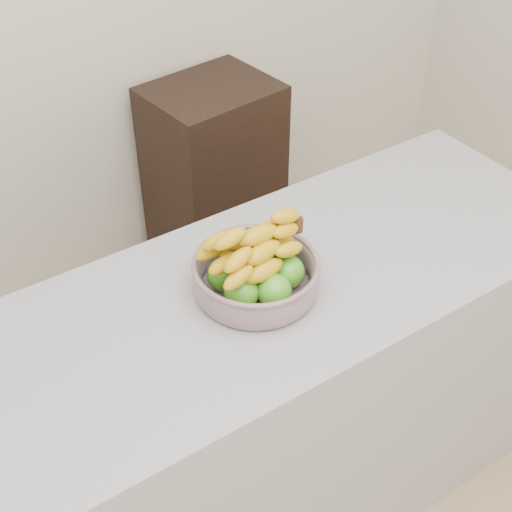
{
  "coord_description": "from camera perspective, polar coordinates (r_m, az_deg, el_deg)",
  "views": [
    {
      "loc": [
        -0.55,
        -0.28,
        1.99
      ],
      "look_at": [
        0.12,
        0.72,
        1.0
      ],
      "focal_mm": 50.0,
      "sensor_mm": 36.0,
      "label": 1
    }
  ],
  "objects": [
    {
      "name": "fruit_bowl",
      "position": [
        1.58,
        -0.01,
        -1.26
      ],
      "size": [
        0.29,
        0.29,
        0.18
      ],
      "rotation": [
        0.0,
        0.0,
        -0.0
      ],
      "color": "#8896A3",
      "rests_on": "counter"
    },
    {
      "name": "counter",
      "position": [
        1.91,
        -3.2,
        -14.2
      ],
      "size": [
        2.0,
        0.6,
        0.9
      ],
      "primitive_type": "cube",
      "color": "#97969D",
      "rests_on": "ground"
    },
    {
      "name": "cabinet",
      "position": [
        2.85,
        -3.34,
        5.84
      ],
      "size": [
        0.5,
        0.41,
        0.83
      ],
      "primitive_type": "cube",
      "rotation": [
        0.0,
        0.0,
        0.11
      ],
      "color": "black",
      "rests_on": "ground"
    }
  ]
}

